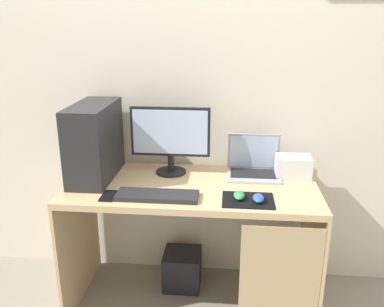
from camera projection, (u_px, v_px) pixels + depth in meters
name	position (u px, v px, depth m)	size (l,w,h in m)	color
ground_plane	(192.00, 299.00, 2.50)	(8.00, 8.00, 0.00)	gray
wall_back	(198.00, 78.00, 2.43)	(4.00, 0.05, 2.60)	beige
desk	(195.00, 211.00, 2.30)	(1.38, 0.64, 0.76)	tan
pc_tower	(94.00, 141.00, 2.30)	(0.21, 0.48, 0.43)	#232326
monitor	(170.00, 138.00, 2.35)	(0.46, 0.18, 0.40)	black
laptop	(253.00, 167.00, 2.39)	(0.30, 0.24, 0.23)	#9EA3A8
projector	(293.00, 167.00, 2.35)	(0.20, 0.14, 0.12)	silver
keyboard	(157.00, 196.00, 2.08)	(0.42, 0.14, 0.02)	#232326
mousepad	(248.00, 200.00, 2.06)	(0.26, 0.20, 0.01)	black
mouse_left	(239.00, 195.00, 2.06)	(0.06, 0.10, 0.03)	#338C4C
mouse_right	(258.00, 198.00, 2.03)	(0.06, 0.10, 0.03)	#2D51B2
cell_phone	(109.00, 196.00, 2.10)	(0.07, 0.13, 0.01)	black
subwoofer	(182.00, 269.00, 2.60)	(0.23, 0.23, 0.23)	black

